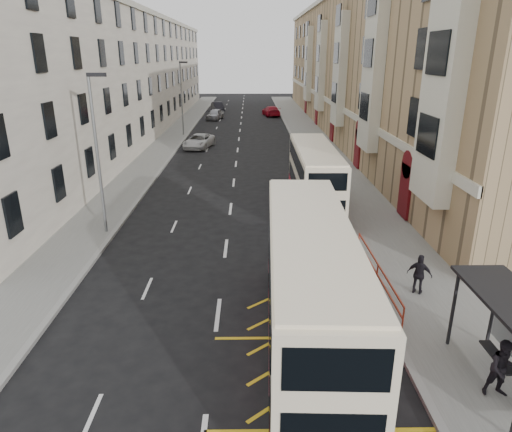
{
  "coord_description": "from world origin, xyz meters",
  "views": [
    {
      "loc": [
        1.19,
        -10.49,
        9.01
      ],
      "look_at": [
        1.45,
        7.78,
        2.47
      ],
      "focal_mm": 32.0,
      "sensor_mm": 36.0,
      "label": 1
    }
  ],
  "objects_px": {
    "car_silver": "(215,114)",
    "car_red": "(271,111)",
    "pedestrian_far": "(419,274)",
    "white_van": "(199,141)",
    "double_decker_rear": "(314,179)",
    "street_lamp_near": "(97,147)",
    "street_lamp_far": "(182,95)",
    "car_dark": "(218,107)",
    "pedestrian_mid": "(503,369)",
    "double_decker_front": "(309,290)"
  },
  "relations": [
    {
      "from": "double_decker_rear",
      "to": "car_red",
      "type": "relative_size",
      "value": 1.93
    },
    {
      "from": "street_lamp_far",
      "to": "pedestrian_far",
      "type": "bearing_deg",
      "value": -69.05
    },
    {
      "from": "car_silver",
      "to": "car_red",
      "type": "xyz_separation_m",
      "value": [
        8.21,
        3.84,
        -0.01
      ]
    },
    {
      "from": "street_lamp_near",
      "to": "street_lamp_far",
      "type": "bearing_deg",
      "value": 90.0
    },
    {
      "from": "car_dark",
      "to": "white_van",
      "type": "bearing_deg",
      "value": -104.16
    },
    {
      "from": "car_red",
      "to": "car_silver",
      "type": "bearing_deg",
      "value": 15.67
    },
    {
      "from": "double_decker_rear",
      "to": "car_red",
      "type": "distance_m",
      "value": 44.12
    },
    {
      "from": "street_lamp_near",
      "to": "car_silver",
      "type": "relative_size",
      "value": 1.81
    },
    {
      "from": "street_lamp_far",
      "to": "double_decker_front",
      "type": "relative_size",
      "value": 0.74
    },
    {
      "from": "car_red",
      "to": "street_lamp_near",
      "type": "bearing_deg",
      "value": 67.81
    },
    {
      "from": "double_decker_rear",
      "to": "car_dark",
      "type": "xyz_separation_m",
      "value": [
        -9.02,
        50.11,
        -1.26
      ]
    },
    {
      "from": "street_lamp_near",
      "to": "double_decker_front",
      "type": "bearing_deg",
      "value": -47.36
    },
    {
      "from": "double_decker_rear",
      "to": "street_lamp_near",
      "type": "bearing_deg",
      "value": -161.99
    },
    {
      "from": "white_van",
      "to": "car_red",
      "type": "relative_size",
      "value": 0.96
    },
    {
      "from": "street_lamp_far",
      "to": "car_silver",
      "type": "xyz_separation_m",
      "value": [
        2.61,
        13.82,
        -3.88
      ]
    },
    {
      "from": "pedestrian_far",
      "to": "car_dark",
      "type": "relative_size",
      "value": 0.36
    },
    {
      "from": "white_van",
      "to": "car_silver",
      "type": "bearing_deg",
      "value": 101.41
    },
    {
      "from": "car_silver",
      "to": "car_dark",
      "type": "bearing_deg",
      "value": 104.36
    },
    {
      "from": "white_van",
      "to": "pedestrian_mid",
      "type": "bearing_deg",
      "value": -59.7
    },
    {
      "from": "pedestrian_mid",
      "to": "car_red",
      "type": "relative_size",
      "value": 0.34
    },
    {
      "from": "street_lamp_far",
      "to": "car_red",
      "type": "distance_m",
      "value": 21.08
    },
    {
      "from": "double_decker_front",
      "to": "white_van",
      "type": "bearing_deg",
      "value": 103.86
    },
    {
      "from": "street_lamp_near",
      "to": "car_red",
      "type": "relative_size",
      "value": 1.57
    },
    {
      "from": "street_lamp_near",
      "to": "car_red",
      "type": "height_order",
      "value": "street_lamp_near"
    },
    {
      "from": "pedestrian_far",
      "to": "white_van",
      "type": "relative_size",
      "value": 0.33
    },
    {
      "from": "street_lamp_near",
      "to": "car_red",
      "type": "xyz_separation_m",
      "value": [
        10.81,
        47.67,
        -3.9
      ]
    },
    {
      "from": "street_lamp_far",
      "to": "white_van",
      "type": "bearing_deg",
      "value": -70.37
    },
    {
      "from": "pedestrian_mid",
      "to": "car_silver",
      "type": "height_order",
      "value": "pedestrian_mid"
    },
    {
      "from": "street_lamp_near",
      "to": "car_silver",
      "type": "xyz_separation_m",
      "value": [
        2.61,
        43.82,
        -3.88
      ]
    },
    {
      "from": "pedestrian_far",
      "to": "double_decker_front",
      "type": "bearing_deg",
      "value": 66.08
    },
    {
      "from": "double_decker_front",
      "to": "pedestrian_far",
      "type": "xyz_separation_m",
      "value": [
        4.73,
        3.37,
        -1.22
      ]
    },
    {
      "from": "car_silver",
      "to": "pedestrian_far",
      "type": "bearing_deg",
      "value": -64.48
    },
    {
      "from": "street_lamp_near",
      "to": "car_dark",
      "type": "height_order",
      "value": "street_lamp_near"
    },
    {
      "from": "street_lamp_near",
      "to": "white_van",
      "type": "relative_size",
      "value": 1.64
    },
    {
      "from": "street_lamp_near",
      "to": "white_van",
      "type": "xyz_separation_m",
      "value": [
        2.46,
        23.11,
        -3.96
      ]
    },
    {
      "from": "pedestrian_far",
      "to": "white_van",
      "type": "bearing_deg",
      "value": -38.14
    },
    {
      "from": "pedestrian_far",
      "to": "car_red",
      "type": "height_order",
      "value": "pedestrian_far"
    },
    {
      "from": "car_silver",
      "to": "car_dark",
      "type": "xyz_separation_m",
      "value": [
        -0.28,
        9.84,
        -0.02
      ]
    },
    {
      "from": "double_decker_front",
      "to": "car_red",
      "type": "distance_m",
      "value": 57.86
    },
    {
      "from": "car_silver",
      "to": "car_red",
      "type": "distance_m",
      "value": 9.06
    },
    {
      "from": "white_van",
      "to": "car_red",
      "type": "height_order",
      "value": "car_red"
    },
    {
      "from": "double_decker_rear",
      "to": "car_red",
      "type": "bearing_deg",
      "value": 91.28
    },
    {
      "from": "street_lamp_near",
      "to": "pedestrian_far",
      "type": "distance_m",
      "value": 16.06
    },
    {
      "from": "street_lamp_near",
      "to": "pedestrian_far",
      "type": "xyz_separation_m",
      "value": [
        14.08,
        -6.78,
        -3.68
      ]
    },
    {
      "from": "double_decker_front",
      "to": "car_silver",
      "type": "height_order",
      "value": "double_decker_front"
    },
    {
      "from": "car_silver",
      "to": "street_lamp_far",
      "type": "bearing_deg",
      "value": -87.93
    },
    {
      "from": "street_lamp_near",
      "to": "white_van",
      "type": "distance_m",
      "value": 23.58
    },
    {
      "from": "double_decker_rear",
      "to": "car_red",
      "type": "xyz_separation_m",
      "value": [
        -0.54,
        44.1,
        -1.25
      ]
    },
    {
      "from": "street_lamp_near",
      "to": "car_dark",
      "type": "relative_size",
      "value": 1.8
    },
    {
      "from": "pedestrian_mid",
      "to": "street_lamp_near",
      "type": "bearing_deg",
      "value": 142.92
    }
  ]
}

